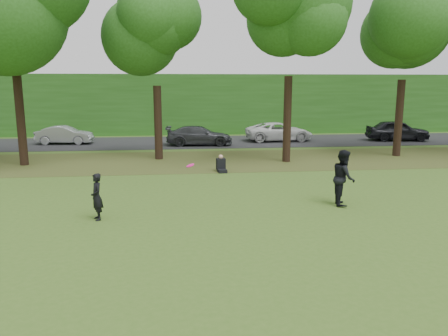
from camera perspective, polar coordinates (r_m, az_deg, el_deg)
name	(u,v)px	position (r m, az deg, el deg)	size (l,w,h in m)	color
ground	(254,245)	(11.82, 3.93, -10.00)	(120.00, 120.00, 0.00)	#38581B
leaf_litter	(213,161)	(24.31, -1.47, 0.97)	(60.00, 7.00, 0.01)	#4A3D1A
street	(204,142)	(32.20, -2.67, 3.43)	(70.00, 7.00, 0.02)	black
far_hedge	(199,104)	(37.95, -3.29, 8.34)	(70.00, 3.00, 5.00)	#245217
player_left	(97,197)	(14.24, -16.28, -3.64)	(0.54, 0.36, 1.48)	black
player_right	(344,178)	(15.88, 15.35, -1.21)	(0.95, 0.74, 1.96)	black
parked_cars	(211,133)	(31.41, -1.67, 4.54)	(38.25, 3.95, 1.53)	black
frisbee	(190,165)	(14.44, -4.43, 0.34)	(0.37, 0.38, 0.14)	#FA158D
seated_person	(221,165)	(21.24, -0.37, 0.35)	(0.50, 0.77, 0.83)	black
tree_line	(206,13)	(24.12, -2.41, 19.59)	(55.30, 7.90, 12.31)	black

